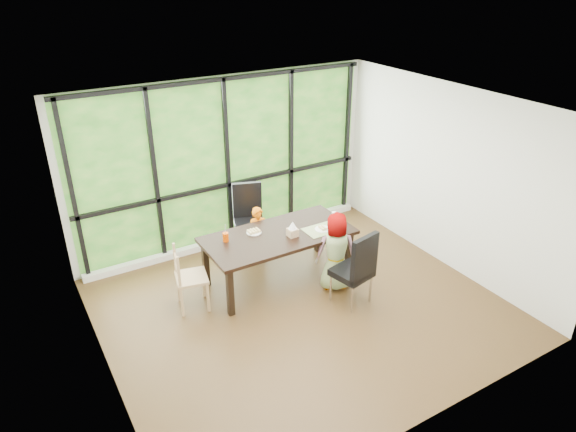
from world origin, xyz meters
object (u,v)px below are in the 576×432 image
object	(u,v)px
plate_near	(323,229)
tissue_box	(293,232)
chair_window_leather	(249,219)
green_cup	(338,224)
child_older	(337,251)
dining_table	(278,257)
orange_cup	(226,237)
child_toddler	(259,235)
white_mug	(334,214)
plate_far	(254,232)
chair_end_beech	(192,278)
chair_interior_leather	(352,267)

from	to	relation	value
plate_near	tissue_box	xyz separation A→B (m)	(-0.47, 0.06, 0.05)
chair_window_leather	green_cup	bearing A→B (deg)	-37.73
child_older	dining_table	bearing A→B (deg)	-18.13
orange_cup	dining_table	bearing A→B (deg)	-14.92
child_toddler	tissue_box	world-z (taller)	child_toddler
child_toddler	tissue_box	distance (m)	0.85
chair_window_leather	white_mug	world-z (taller)	chair_window_leather
plate_far	orange_cup	world-z (taller)	orange_cup
chair_end_beech	tissue_box	bearing A→B (deg)	-84.39
chair_window_leather	child_toddler	size ratio (longest dim) A/B	1.19
child_toddler	plate_near	world-z (taller)	child_toddler
plate_near	orange_cup	distance (m)	1.38
dining_table	child_older	xyz separation A→B (m)	(0.62, -0.56, 0.20)
plate_near	green_cup	distance (m)	0.25
plate_far	tissue_box	distance (m)	0.55
chair_interior_leather	green_cup	bearing A→B (deg)	-123.23
dining_table	chair_interior_leather	bearing A→B (deg)	-59.59
chair_end_beech	chair_interior_leather	bearing A→B (deg)	-105.44
chair_end_beech	tissue_box	distance (m)	1.50
white_mug	chair_interior_leather	bearing A→B (deg)	-112.55
dining_table	chair_window_leather	world-z (taller)	chair_window_leather
chair_window_leather	child_older	size ratio (longest dim) A/B	0.94
chair_end_beech	child_older	world-z (taller)	child_older
child_older	chair_interior_leather	bearing A→B (deg)	106.73
chair_window_leather	green_cup	xyz separation A→B (m)	(0.80, -1.25, 0.27)
chair_interior_leather	green_cup	size ratio (longest dim) A/B	9.72
chair_interior_leather	plate_far	bearing A→B (deg)	-66.29
plate_far	orange_cup	bearing A→B (deg)	-177.98
orange_cup	chair_interior_leather	bearing A→B (deg)	-42.09
plate_near	child_older	bearing A→B (deg)	-88.18
chair_end_beech	child_toddler	bearing A→B (deg)	-53.47
green_cup	chair_end_beech	bearing A→B (deg)	172.55
chair_window_leather	plate_near	bearing A→B (deg)	-45.22
chair_end_beech	plate_near	size ratio (longest dim) A/B	3.97
chair_window_leather	tissue_box	xyz separation A→B (m)	(0.10, -1.15, 0.27)
orange_cup	plate_far	bearing A→B (deg)	2.02
chair_interior_leather	tissue_box	world-z (taller)	chair_interior_leather
child_older	plate_near	bearing A→B (deg)	-64.05
chair_interior_leather	plate_far	xyz separation A→B (m)	(-0.84, 1.17, 0.22)
white_mug	green_cup	bearing A→B (deg)	-115.50
chair_window_leather	child_older	xyz separation A→B (m)	(0.58, -1.56, 0.03)
plate_near	tissue_box	distance (m)	0.47
green_cup	dining_table	bearing A→B (deg)	163.16
dining_table	chair_end_beech	world-z (taller)	chair_end_beech
orange_cup	tissue_box	size ratio (longest dim) A/B	0.95
plate_far	plate_near	distance (m)	0.98
chair_end_beech	plate_far	size ratio (longest dim) A/B	4.25
dining_table	orange_cup	size ratio (longest dim) A/B	16.59
plate_near	orange_cup	world-z (taller)	orange_cup
plate_far	white_mug	size ratio (longest dim) A/B	2.81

